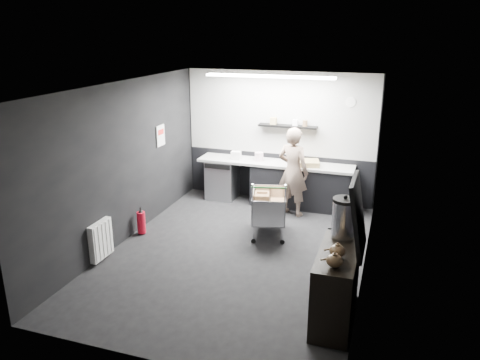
% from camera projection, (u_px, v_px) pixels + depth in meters
% --- Properties ---
extents(floor, '(5.50, 5.50, 0.00)m').
position_uv_depth(floor, '(237.00, 253.00, 7.64)').
color(floor, black).
rests_on(floor, ground).
extents(ceiling, '(5.50, 5.50, 0.00)m').
position_uv_depth(ceiling, '(236.00, 86.00, 6.80)').
color(ceiling, white).
rests_on(ceiling, wall_back).
extents(wall_back, '(5.50, 0.00, 5.50)m').
position_uv_depth(wall_back, '(279.00, 137.00, 9.70)').
color(wall_back, black).
rests_on(wall_back, floor).
extents(wall_front, '(5.50, 0.00, 5.50)m').
position_uv_depth(wall_front, '(149.00, 251.00, 4.74)').
color(wall_front, black).
rests_on(wall_front, floor).
extents(wall_left, '(0.00, 5.50, 5.50)m').
position_uv_depth(wall_left, '(124.00, 163.00, 7.82)').
color(wall_left, black).
rests_on(wall_left, floor).
extents(wall_right, '(0.00, 5.50, 5.50)m').
position_uv_depth(wall_right, '(370.00, 188.00, 6.62)').
color(wall_right, black).
rests_on(wall_right, floor).
extents(kitchen_wall_panel, '(3.95, 0.02, 1.70)m').
position_uv_depth(kitchen_wall_panel, '(280.00, 113.00, 9.53)').
color(kitchen_wall_panel, '#B3B4AF').
rests_on(kitchen_wall_panel, wall_back).
extents(dado_panel, '(3.95, 0.02, 1.00)m').
position_uv_depth(dado_panel, '(278.00, 176.00, 9.95)').
color(dado_panel, black).
rests_on(dado_panel, wall_back).
extents(floating_shelf, '(1.20, 0.22, 0.04)m').
position_uv_depth(floating_shelf, '(288.00, 126.00, 9.44)').
color(floating_shelf, black).
rests_on(floating_shelf, wall_back).
extents(wall_clock, '(0.20, 0.03, 0.20)m').
position_uv_depth(wall_clock, '(351.00, 102.00, 9.01)').
color(wall_clock, white).
rests_on(wall_clock, wall_back).
extents(poster, '(0.02, 0.30, 0.40)m').
position_uv_depth(poster, '(161.00, 136.00, 8.93)').
color(poster, white).
rests_on(poster, wall_left).
extents(poster_red_band, '(0.02, 0.22, 0.10)m').
position_uv_depth(poster_red_band, '(161.00, 132.00, 8.90)').
color(poster_red_band, red).
rests_on(poster_red_band, poster).
extents(radiator, '(0.10, 0.50, 0.60)m').
position_uv_depth(radiator, '(101.00, 240.00, 7.30)').
color(radiator, white).
rests_on(radiator, wall_left).
extents(ceiling_strip, '(2.40, 0.20, 0.04)m').
position_uv_depth(ceiling_strip, '(269.00, 76.00, 8.48)').
color(ceiling_strip, white).
rests_on(ceiling_strip, ceiling).
extents(prep_counter, '(3.20, 0.61, 0.90)m').
position_uv_depth(prep_counter, '(281.00, 183.00, 9.64)').
color(prep_counter, black).
rests_on(prep_counter, floor).
extents(person, '(0.73, 0.58, 1.74)m').
position_uv_depth(person, '(293.00, 172.00, 9.00)').
color(person, beige).
rests_on(person, floor).
extents(shopping_cart, '(0.78, 1.09, 1.06)m').
position_uv_depth(shopping_cart, '(269.00, 208.00, 8.20)').
color(shopping_cart, silver).
rests_on(shopping_cart, floor).
extents(sideboard, '(0.53, 1.24, 1.86)m').
position_uv_depth(sideboard, '(338.00, 276.00, 5.77)').
color(sideboard, black).
rests_on(sideboard, floor).
extents(fire_extinguisher, '(0.15, 0.15, 0.49)m').
position_uv_depth(fire_extinguisher, '(141.00, 222.00, 8.28)').
color(fire_extinguisher, red).
rests_on(fire_extinguisher, floor).
extents(cardboard_box, '(0.60, 0.51, 0.10)m').
position_uv_depth(cardboard_box, '(306.00, 163.00, 9.29)').
color(cardboard_box, '#A28C56').
rests_on(cardboard_box, prep_counter).
extents(pink_tub, '(0.18, 0.18, 0.18)m').
position_uv_depth(pink_tub, '(259.00, 157.00, 9.62)').
color(pink_tub, silver).
rests_on(pink_tub, prep_counter).
extents(white_container, '(0.20, 0.16, 0.17)m').
position_uv_depth(white_container, '(236.00, 155.00, 9.72)').
color(white_container, white).
rests_on(white_container, prep_counter).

